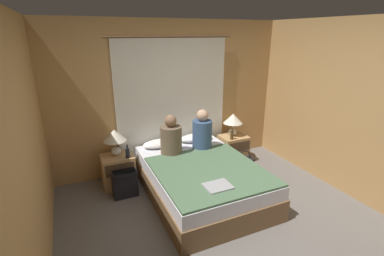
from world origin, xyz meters
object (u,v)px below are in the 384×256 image
pillow_right (196,138)px  laptop_on_bed (218,186)px  nightstand_left (118,171)px  pillow_left (161,143)px  nightstand_right (233,149)px  bed (201,180)px  person_left_in_bed (171,138)px  beer_bottle_on_left_stand (128,153)px  handbag_on_floor (244,164)px  backpack_on_floor (125,182)px  lamp_right (233,120)px  beer_bottle_on_right_stand (232,135)px  lamp_left (115,137)px  person_right_in_bed (202,132)px

pillow_right → laptop_on_bed: pillow_right is taller
nightstand_left → pillow_left: pillow_left is taller
laptop_on_bed → nightstand_right: bearing=51.5°
bed → person_left_in_bed: bearing=117.0°
beer_bottle_on_left_stand → handbag_on_floor: bearing=-8.1°
handbag_on_floor → bed: bearing=-159.6°
beer_bottle_on_left_stand → backpack_on_floor: (-0.12, -0.24, -0.35)m
person_left_in_bed → bed: bearing=-63.0°
lamp_right → pillow_left: lamp_right is taller
nightstand_right → pillow_right: (-0.73, 0.08, 0.31)m
beer_bottle_on_right_stand → laptop_on_bed: size_ratio=0.64×
nightstand_left → pillow_left: 0.79m
lamp_left → nightstand_right: bearing=-1.6°
bed → pillow_left: bearing=110.7°
lamp_right → beer_bottle_on_right_stand: 0.30m
pillow_right → person_right_in_bed: (-0.05, -0.34, 0.21)m
pillow_left → pillow_right: size_ratio=1.00×
pillow_left → bed: bearing=-69.3°
laptop_on_bed → backpack_on_floor: bearing=129.6°
pillow_left → person_right_in_bed: bearing=-29.7°
lamp_left → beer_bottle_on_left_stand: 0.31m
bed → beer_bottle_on_left_stand: beer_bottle_on_left_stand is taller
lamp_right → person_left_in_bed: person_left_in_bed is taller
beer_bottle_on_left_stand → bed: bearing=-35.8°
person_left_in_bed → beer_bottle_on_left_stand: (-0.65, 0.14, -0.18)m
laptop_on_bed → handbag_on_floor: bearing=43.4°
nightstand_left → person_left_in_bed: (0.79, -0.26, 0.51)m
nightstand_left → lamp_left: 0.54m
pillow_right → beer_bottle_on_right_stand: 0.63m
beer_bottle_on_right_stand → backpack_on_floor: bearing=-173.1°
handbag_on_floor → backpack_on_floor: bearing=178.9°
person_left_in_bed → laptop_on_bed: person_left_in_bed is taller
backpack_on_floor → handbag_on_floor: backpack_on_floor is taller
nightstand_right → backpack_on_floor: 2.10m
handbag_on_floor → pillow_right: bearing=146.0°
pillow_right → person_left_in_bed: person_left_in_bed is taller
beer_bottle_on_left_stand → handbag_on_floor: (1.93, -0.27, -0.46)m
person_left_in_bed → beer_bottle_on_left_stand: 0.69m
pillow_left → beer_bottle_on_left_stand: (-0.58, -0.20, 0.02)m
bed → lamp_right: lamp_right is taller
nightstand_right → person_left_in_bed: person_left_in_bed is taller
person_left_in_bed → laptop_on_bed: bearing=-82.8°
nightstand_right → lamp_left: (-2.10, 0.06, 0.54)m
pillow_right → person_right_in_bed: bearing=-98.6°
nightstand_right → lamp_left: bearing=178.4°
lamp_right → beer_bottle_on_right_stand: bearing=-125.1°
nightstand_left → bed: bearing=-36.4°
beer_bottle_on_left_stand → person_left_in_bed: bearing=-12.4°
lamp_right → nightstand_left: bearing=-178.4°
bed → backpack_on_floor: size_ratio=5.15×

